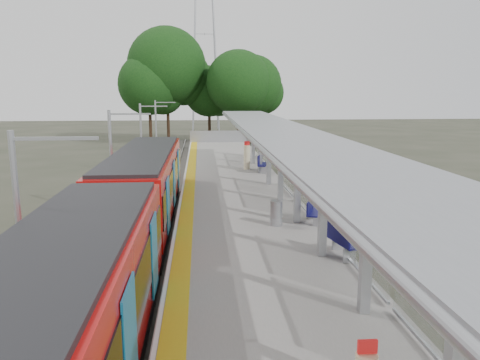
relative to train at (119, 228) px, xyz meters
name	(u,v)px	position (x,y,z in m)	size (l,w,h in m)	color
trackbed	(152,210)	(0.00, 9.81, -1.93)	(3.00, 70.00, 0.24)	#59544C
platform	(237,201)	(4.50, 9.81, -1.55)	(6.00, 50.00, 1.00)	gray
tactile_strip	(189,193)	(1.95, 9.81, -1.04)	(0.60, 50.00, 0.02)	yellow
end_fence	(218,136)	(4.50, 34.76, -0.45)	(6.00, 0.10, 1.20)	#9EA0A5
train	(119,228)	(0.00, 0.00, 0.00)	(2.74, 27.60, 3.62)	black
canopy	(280,139)	(6.11, 6.00, 2.15)	(3.27, 38.00, 3.66)	#9EA0A5
pylon	(204,9)	(3.50, 62.81, 16.95)	(8.00, 4.00, 38.00)	#9EA0A5
tree_cluster	(196,78)	(2.19, 42.55, 5.74)	(19.28, 11.74, 13.84)	#382316
catenary_masts	(113,161)	(-1.72, 8.81, 0.86)	(2.08, 48.16, 5.40)	#9EA0A5
bench_near	(341,239)	(7.11, -0.27, -0.49)	(0.78, 1.61, 1.06)	#121052
bench_mid	(312,210)	(7.11, 3.67, -0.54)	(0.96, 1.49, 0.98)	#121052
bench_far	(262,163)	(6.64, 15.94, -0.43)	(0.99, 1.80, 1.18)	#121052
info_pillar_far	(247,157)	(5.76, 17.16, -0.21)	(0.44, 0.44, 1.94)	beige
litter_bin	(276,213)	(5.58, 3.42, -0.55)	(0.49, 0.49, 1.00)	#9EA0A5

